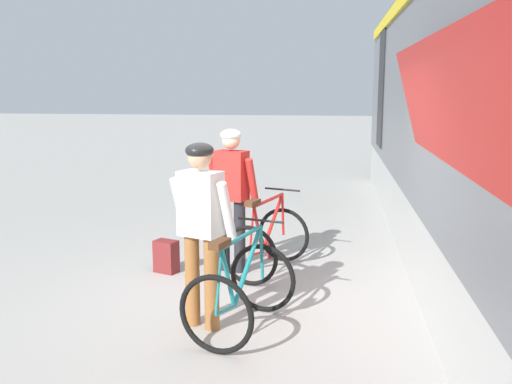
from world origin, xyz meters
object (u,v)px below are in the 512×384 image
Objects in this scene: cyclist_far_in_red at (232,187)px; bicycle_far_red at (267,241)px; cyclist_near_in_white at (201,219)px; water_bottle_near_the_bikes at (270,249)px; bicycle_near_teal at (241,290)px; backpack_on_platform at (166,256)px.

cyclist_far_in_red reaches higher than bicycle_far_red.
cyclist_near_in_white is at bearing -89.46° from cyclist_far_in_red.
cyclist_near_in_white reaches higher than bicycle_far_red.
cyclist_near_in_white reaches higher than water_bottle_near_the_bikes.
bicycle_near_teal reaches higher than backpack_on_platform.
bicycle_far_red is 1.26m from backpack_on_platform.
cyclist_near_in_white is 1.93m from backpack_on_platform.
cyclist_far_in_red is (-0.02, 1.70, 0.00)m from cyclist_near_in_white.
backpack_on_platform is at bearing -173.30° from bicycle_far_red.
backpack_on_platform reaches higher than water_bottle_near_the_bikes.
water_bottle_near_the_bikes is (0.39, 2.30, -0.94)m from cyclist_near_in_white.
bicycle_far_red is (0.44, -0.03, -0.65)m from cyclist_far_in_red.
cyclist_near_in_white is 1.44× the size of bicycle_near_teal.
bicycle_near_teal is at bearing -90.14° from water_bottle_near_the_bikes.
cyclist_far_in_red is at bearing 102.72° from bicycle_near_teal.
water_bottle_near_the_bikes is at bearing 54.13° from backpack_on_platform.
cyclist_near_in_white and cyclist_far_in_red have the same top height.
cyclist_near_in_white is at bearing -104.35° from bicycle_far_red.
bicycle_far_red is at bearing 75.65° from cyclist_near_in_white.
water_bottle_near_the_bikes is (0.40, 0.61, -0.94)m from cyclist_far_in_red.
cyclist_far_in_red is at bearing 90.54° from cyclist_near_in_white.
cyclist_far_in_red is 1.18m from backpack_on_platform.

